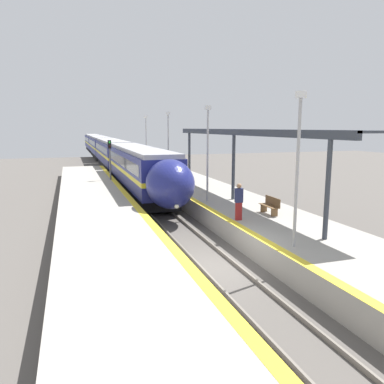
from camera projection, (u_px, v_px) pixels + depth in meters
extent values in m
plane|color=#56514C|center=(218.00, 267.00, 14.79)|extent=(120.00, 120.00, 0.00)
cube|color=slate|center=(201.00, 268.00, 14.56)|extent=(0.08, 90.00, 0.15)
cube|color=slate|center=(234.00, 263.00, 15.00)|extent=(0.08, 90.00, 0.15)
cube|color=black|center=(138.00, 186.00, 31.29)|extent=(2.49, 17.09, 0.80)
cube|color=navy|center=(138.00, 176.00, 31.15)|extent=(2.83, 18.57, 0.90)
cube|color=yellow|center=(138.00, 169.00, 31.04)|extent=(2.85, 18.57, 0.31)
cube|color=navy|center=(138.00, 159.00, 30.90)|extent=(2.83, 18.57, 1.36)
cube|color=black|center=(138.00, 160.00, 30.91)|extent=(2.86, 17.09, 0.75)
cube|color=#9E9EA3|center=(137.00, 149.00, 30.76)|extent=(2.55, 18.57, 0.30)
cylinder|color=black|center=(146.00, 204.00, 24.67)|extent=(0.12, 0.96, 0.96)
cylinder|color=black|center=(167.00, 203.00, 25.11)|extent=(0.12, 0.96, 0.96)
cylinder|color=black|center=(140.00, 198.00, 26.73)|extent=(0.12, 0.96, 0.96)
cylinder|color=black|center=(159.00, 197.00, 27.17)|extent=(0.12, 0.96, 0.96)
cylinder|color=black|center=(122.00, 181.00, 35.45)|extent=(0.12, 0.96, 0.96)
cylinder|color=black|center=(137.00, 180.00, 35.90)|extent=(0.12, 0.96, 0.96)
cylinder|color=black|center=(119.00, 178.00, 37.51)|extent=(0.12, 0.96, 0.96)
cylinder|color=black|center=(133.00, 177.00, 37.96)|extent=(0.12, 0.96, 0.96)
ellipsoid|color=navy|center=(170.00, 184.00, 21.20)|extent=(2.72, 3.56, 2.82)
ellipsoid|color=black|center=(172.00, 177.00, 20.70)|extent=(1.98, 2.08, 1.43)
sphere|color=#F9F4CC|center=(177.00, 206.00, 20.12)|extent=(0.24, 0.24, 0.24)
cube|color=black|center=(112.00, 165.00, 49.43)|extent=(2.49, 17.09, 0.80)
cube|color=navy|center=(112.00, 158.00, 49.28)|extent=(2.83, 18.57, 0.90)
cube|color=yellow|center=(112.00, 154.00, 49.18)|extent=(2.85, 18.57, 0.31)
cube|color=navy|center=(112.00, 147.00, 49.04)|extent=(2.83, 18.57, 1.36)
cube|color=black|center=(112.00, 148.00, 49.05)|extent=(2.86, 17.09, 0.75)
cube|color=#9E9EA3|center=(111.00, 141.00, 48.90)|extent=(2.55, 18.57, 0.30)
cylinder|color=black|center=(113.00, 172.00, 42.81)|extent=(0.12, 0.96, 0.96)
cylinder|color=black|center=(125.00, 171.00, 43.25)|extent=(0.12, 0.96, 0.96)
cylinder|color=black|center=(111.00, 170.00, 44.87)|extent=(0.12, 0.96, 0.96)
cylinder|color=black|center=(123.00, 169.00, 45.31)|extent=(0.12, 0.96, 0.96)
cylinder|color=black|center=(104.00, 163.00, 53.59)|extent=(0.12, 0.96, 0.96)
cylinder|color=black|center=(114.00, 162.00, 54.03)|extent=(0.12, 0.96, 0.96)
cylinder|color=black|center=(102.00, 161.00, 55.65)|extent=(0.12, 0.96, 0.96)
cylinder|color=black|center=(112.00, 161.00, 56.09)|extent=(0.12, 0.96, 0.96)
cube|color=black|center=(100.00, 155.00, 67.57)|extent=(2.49, 17.09, 0.80)
cube|color=navy|center=(100.00, 150.00, 67.42)|extent=(2.83, 18.57, 0.90)
cube|color=yellow|center=(100.00, 147.00, 67.32)|extent=(2.85, 18.57, 0.31)
cube|color=navy|center=(100.00, 142.00, 67.18)|extent=(2.83, 18.57, 1.36)
cube|color=black|center=(100.00, 142.00, 67.19)|extent=(2.86, 17.09, 0.75)
cube|color=#9E9EA3|center=(100.00, 137.00, 67.04)|extent=(2.55, 18.57, 0.30)
cylinder|color=black|center=(99.00, 158.00, 60.95)|extent=(0.12, 0.96, 0.96)
cylinder|color=black|center=(108.00, 158.00, 61.39)|extent=(0.12, 0.96, 0.96)
cylinder|color=black|center=(98.00, 157.00, 63.01)|extent=(0.12, 0.96, 0.96)
cylinder|color=black|center=(107.00, 157.00, 63.45)|extent=(0.12, 0.96, 0.96)
cylinder|color=black|center=(95.00, 154.00, 71.73)|extent=(0.12, 0.96, 0.96)
cylinder|color=black|center=(102.00, 154.00, 72.17)|extent=(0.12, 0.96, 0.96)
cylinder|color=black|center=(94.00, 153.00, 73.79)|extent=(0.12, 0.96, 0.96)
cylinder|color=black|center=(101.00, 153.00, 74.23)|extent=(0.12, 0.96, 0.96)
cube|color=black|center=(93.00, 149.00, 85.71)|extent=(2.49, 17.09, 0.80)
cube|color=navy|center=(93.00, 145.00, 85.56)|extent=(2.83, 18.57, 0.90)
cube|color=yellow|center=(93.00, 143.00, 85.46)|extent=(2.85, 18.57, 0.31)
cube|color=navy|center=(93.00, 139.00, 85.32)|extent=(2.83, 18.57, 1.36)
cube|color=black|center=(93.00, 139.00, 85.33)|extent=(2.86, 17.09, 0.75)
cube|color=#9E9EA3|center=(93.00, 135.00, 85.18)|extent=(2.55, 18.57, 0.30)
cylinder|color=black|center=(92.00, 151.00, 79.09)|extent=(0.12, 0.96, 0.96)
cylinder|color=black|center=(99.00, 151.00, 79.53)|extent=(0.12, 0.96, 0.96)
cylinder|color=black|center=(91.00, 151.00, 81.15)|extent=(0.12, 0.96, 0.96)
cylinder|color=black|center=(98.00, 151.00, 81.59)|extent=(0.12, 0.96, 0.96)
cylinder|color=black|center=(89.00, 148.00, 89.87)|extent=(0.12, 0.96, 0.96)
cylinder|color=black|center=(95.00, 148.00, 90.31)|extent=(0.12, 0.96, 0.96)
cylinder|color=black|center=(89.00, 148.00, 91.93)|extent=(0.12, 0.96, 0.96)
cylinder|color=black|center=(95.00, 148.00, 92.37)|extent=(0.12, 0.96, 0.96)
cube|color=#9E998E|center=(307.00, 245.00, 15.96)|extent=(4.90, 64.00, 1.03)
cube|color=yellow|center=(260.00, 238.00, 15.19)|extent=(0.40, 64.00, 0.01)
cube|color=#9E998E|center=(118.00, 266.00, 13.51)|extent=(4.47, 64.00, 1.03)
cube|color=yellow|center=(172.00, 247.00, 14.05)|extent=(0.40, 64.00, 0.01)
cube|color=brown|center=(274.00, 212.00, 18.85)|extent=(0.36, 0.06, 0.42)
cube|color=brown|center=(264.00, 208.00, 19.87)|extent=(0.36, 0.06, 0.42)
cube|color=brown|center=(269.00, 206.00, 19.32)|extent=(0.44, 1.45, 0.03)
cube|color=brown|center=(273.00, 201.00, 19.34)|extent=(0.04, 1.45, 0.44)
cube|color=maroon|center=(239.00, 211.00, 18.09)|extent=(0.28, 0.20, 0.87)
cube|color=navy|center=(239.00, 195.00, 17.96)|extent=(0.36, 0.22, 0.69)
sphere|color=#936B4C|center=(239.00, 186.00, 17.88)|extent=(0.24, 0.24, 0.24)
cylinder|color=#59595E|center=(110.00, 170.00, 32.01)|extent=(0.14, 0.14, 3.70)
cube|color=black|center=(109.00, 144.00, 31.64)|extent=(0.28, 0.20, 0.70)
sphere|color=#1ED833|center=(109.00, 142.00, 31.50)|extent=(0.14, 0.14, 0.14)
sphere|color=#330A0A|center=(110.00, 146.00, 31.56)|extent=(0.14, 0.14, 0.14)
cylinder|color=#9E9EA3|center=(297.00, 175.00, 13.68)|extent=(0.12, 0.12, 5.46)
cube|color=silver|center=(301.00, 94.00, 13.20)|extent=(0.36, 0.20, 0.24)
cylinder|color=#9E9EA3|center=(208.00, 156.00, 22.43)|extent=(0.12, 0.12, 5.46)
cube|color=silver|center=(208.00, 108.00, 21.95)|extent=(0.36, 0.20, 0.24)
cylinder|color=#9E9EA3|center=(168.00, 148.00, 31.18)|extent=(0.12, 0.12, 5.46)
cube|color=silver|center=(168.00, 113.00, 30.70)|extent=(0.36, 0.20, 0.24)
cylinder|color=#9E9EA3|center=(146.00, 144.00, 39.93)|extent=(0.12, 0.12, 5.46)
cube|color=silver|center=(146.00, 116.00, 39.45)|extent=(0.36, 0.20, 0.24)
cylinder|color=#333842|center=(328.00, 189.00, 14.72)|extent=(0.20, 0.20, 4.06)
cylinder|color=#333842|center=(233.00, 167.00, 23.08)|extent=(0.20, 0.20, 4.06)
cylinder|color=#333842|center=(189.00, 156.00, 31.44)|extent=(0.20, 0.20, 4.06)
cube|color=#333842|center=(234.00, 132.00, 22.71)|extent=(0.24, 20.86, 0.36)
cube|color=#333842|center=(248.00, 130.00, 22.97)|extent=(2.00, 20.86, 0.10)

